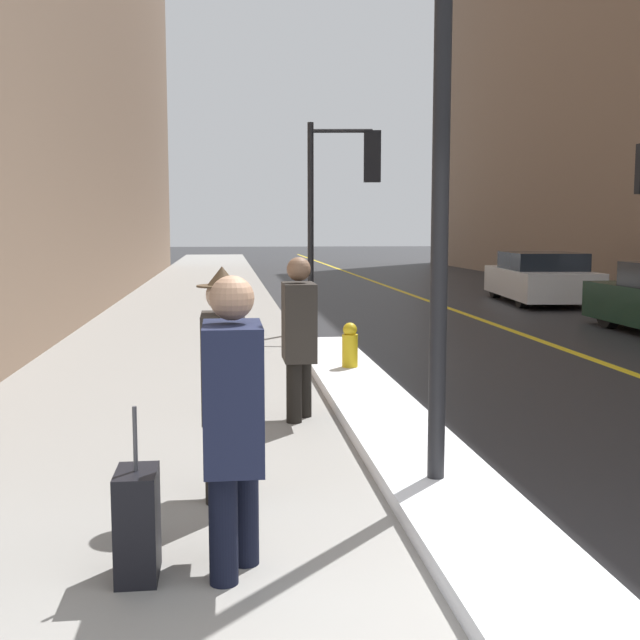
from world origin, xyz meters
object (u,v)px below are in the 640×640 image
at_px(pedestrian_with_shoulder_bag, 233,412).
at_px(pedestrian_in_glasses, 299,331).
at_px(traffic_light_near, 349,182).
at_px(lamp_post, 441,127).
at_px(fire_hydrant, 350,350).
at_px(parked_car_white, 540,278).
at_px(rolling_suitcase, 137,525).
at_px(pedestrian_in_fedora, 223,374).

relative_size(pedestrian_with_shoulder_bag, pedestrian_in_glasses, 1.02).
bearing_deg(traffic_light_near, pedestrian_in_glasses, -94.60).
height_order(lamp_post, fire_hydrant, lamp_post).
bearing_deg(pedestrian_with_shoulder_bag, traffic_light_near, 167.72).
height_order(traffic_light_near, fire_hydrant, traffic_light_near).
height_order(traffic_light_near, parked_car_white, traffic_light_near).
height_order(pedestrian_in_glasses, rolling_suitcase, pedestrian_in_glasses).
bearing_deg(rolling_suitcase, parked_car_white, 151.02).
height_order(lamp_post, traffic_light_near, lamp_post).
bearing_deg(pedestrian_in_glasses, pedestrian_in_fedora, -18.15).
relative_size(traffic_light_near, fire_hydrant, 5.36).
bearing_deg(parked_car_white, fire_hydrant, 152.26).
distance_m(pedestrian_in_fedora, pedestrian_in_glasses, 2.35).
relative_size(pedestrian_in_fedora, rolling_suitcase, 1.71).
distance_m(parked_car_white, fire_hydrant, 11.59).
height_order(pedestrian_in_glasses, parked_car_white, pedestrian_in_glasses).
relative_size(pedestrian_in_glasses, fire_hydrant, 2.30).
distance_m(parked_car_white, rolling_suitcase, 17.51).
bearing_deg(parked_car_white, traffic_light_near, 138.03).
height_order(pedestrian_with_shoulder_bag, parked_car_white, pedestrian_with_shoulder_bag).
xyz_separation_m(lamp_post, pedestrian_with_shoulder_bag, (-1.43, -1.14, -1.65)).
bearing_deg(lamp_post, traffic_light_near, 85.19).
xyz_separation_m(pedestrian_with_shoulder_bag, pedestrian_in_glasses, (0.67, 3.47, -0.01)).
height_order(rolling_suitcase, fire_hydrant, rolling_suitcase).
height_order(pedestrian_in_glasses, fire_hydrant, pedestrian_in_glasses).
xyz_separation_m(pedestrian_in_fedora, rolling_suitcase, (-0.46, -1.24, -0.59)).
xyz_separation_m(pedestrian_in_fedora, parked_car_white, (7.99, 14.10, -0.27)).
bearing_deg(parked_car_white, pedestrian_with_shoulder_bag, 158.52).
height_order(traffic_light_near, pedestrian_in_fedora, traffic_light_near).
bearing_deg(pedestrian_with_shoulder_bag, pedestrian_in_fedora, -177.62).
height_order(lamp_post, pedestrian_with_shoulder_bag, lamp_post).
distance_m(pedestrian_in_glasses, fire_hydrant, 2.44).
distance_m(pedestrian_in_glasses, parked_car_white, 13.91).
distance_m(pedestrian_in_fedora, parked_car_white, 16.21).
bearing_deg(rolling_suitcase, fire_hydrant, 160.14).
relative_size(pedestrian_in_glasses, parked_car_white, 0.35).
xyz_separation_m(pedestrian_in_glasses, fire_hydrant, (0.85, 2.22, -0.55)).
distance_m(pedestrian_with_shoulder_bag, parked_car_white, 17.27).
xyz_separation_m(pedestrian_in_fedora, pedestrian_in_glasses, (0.73, 2.23, 0.00)).
relative_size(pedestrian_in_fedora, pedestrian_in_glasses, 1.01).
relative_size(pedestrian_with_shoulder_bag, fire_hydrant, 2.34).
distance_m(traffic_light_near, parked_car_white, 8.04).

